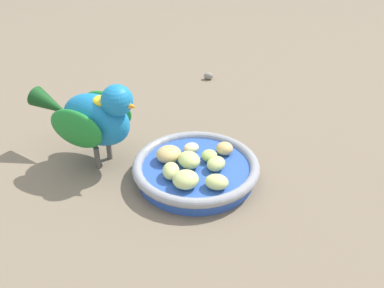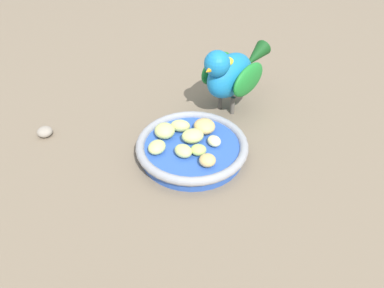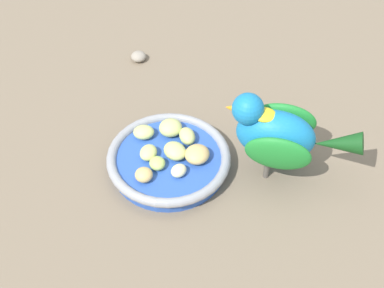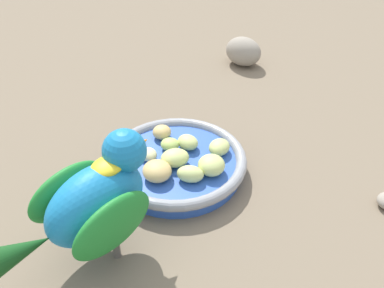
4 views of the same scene
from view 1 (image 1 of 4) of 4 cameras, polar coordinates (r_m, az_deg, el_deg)
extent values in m
plane|color=#756651|center=(0.67, -1.40, -3.77)|extent=(4.00, 4.00, 0.00)
cylinder|color=#2D56B7|center=(0.65, 0.44, -3.83)|extent=(0.18, 0.18, 0.02)
torus|color=#93969B|center=(0.64, 0.45, -3.00)|extent=(0.19, 0.19, 0.02)
ellipsoid|color=#B2CC66|center=(0.65, 2.35, -1.59)|extent=(0.04, 0.04, 0.02)
ellipsoid|color=#C6D17A|center=(0.61, -2.84, -3.62)|extent=(0.04, 0.04, 0.02)
ellipsoid|color=#C6D17A|center=(0.59, 3.32, -5.11)|extent=(0.04, 0.04, 0.02)
ellipsoid|color=#C6D17A|center=(0.63, -0.40, -2.14)|extent=(0.05, 0.05, 0.02)
ellipsoid|color=#C6D17A|center=(0.59, -0.86, -4.79)|extent=(0.05, 0.05, 0.02)
ellipsoid|color=beige|center=(0.67, 0.11, -0.65)|extent=(0.03, 0.03, 0.02)
ellipsoid|color=tan|center=(0.67, 4.38, -0.60)|extent=(0.04, 0.04, 0.02)
ellipsoid|color=tan|center=(0.65, -3.15, -1.36)|extent=(0.05, 0.05, 0.02)
ellipsoid|color=#C6D17A|center=(0.63, 3.24, -2.66)|extent=(0.03, 0.03, 0.02)
cylinder|color=#59544C|center=(0.70, -11.07, -0.61)|extent=(0.01, 0.01, 0.04)
cylinder|color=#59544C|center=(0.68, -12.59, -1.79)|extent=(0.01, 0.01, 0.04)
ellipsoid|color=#197AB7|center=(0.67, -12.73, 3.21)|extent=(0.08, 0.12, 0.08)
ellipsoid|color=#1E7F2D|center=(0.70, -11.41, 4.64)|extent=(0.03, 0.10, 0.06)
ellipsoid|color=#1E7F2D|center=(0.65, -15.32, 1.99)|extent=(0.03, 0.10, 0.06)
cone|color=#144719|center=(0.72, -18.33, 5.02)|extent=(0.04, 0.08, 0.05)
sphere|color=#197AB7|center=(0.62, -10.03, 5.78)|extent=(0.05, 0.05, 0.05)
cone|color=orange|center=(0.61, -8.32, 5.08)|extent=(0.02, 0.02, 0.02)
ellipsoid|color=yellow|center=(0.64, -11.68, 5.70)|extent=(0.03, 0.04, 0.01)
ellipsoid|color=gray|center=(0.99, 2.21, 9.11)|extent=(0.02, 0.03, 0.02)
camera|label=2|loc=(0.79, 44.30, 27.13)|focal=35.22mm
camera|label=3|loc=(1.16, 8.43, 46.28)|focal=54.25mm
camera|label=4|loc=(0.59, -52.13, 21.61)|focal=40.49mm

